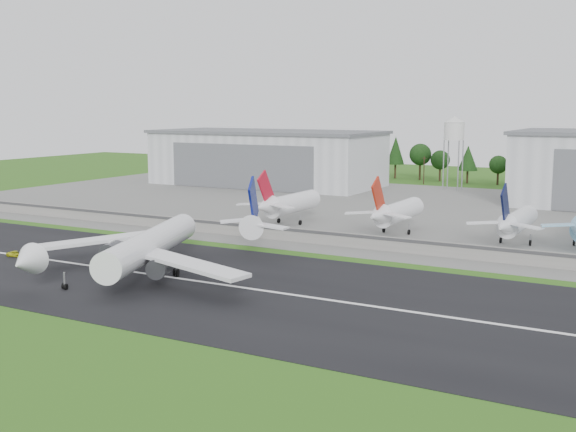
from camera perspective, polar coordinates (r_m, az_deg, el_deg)
The scene contains 14 objects.
ground at distance 130.42m, azimuth -8.64°, elevation -6.23°, with size 600.00×600.00×0.00m, color #265815.
runway at distance 138.18m, azimuth -6.10°, elevation -5.31°, with size 320.00×60.00×0.10m, color black.
runway_centerline at distance 138.17m, azimuth -6.10°, elevation -5.29°, with size 220.00×1.00×0.02m, color white.
apron at distance 235.06m, azimuth 9.53°, elevation 0.41°, with size 320.00×150.00×0.10m, color slate.
blast_fence at distance 175.62m, azimuth 2.38°, elevation -1.68°, with size 240.00×0.61×3.50m.
hangar_west at distance 308.49m, azimuth -1.70°, elevation 4.63°, with size 97.00×44.00×23.20m.
water_tower at distance 296.25m, azimuth 13.00°, elevation 6.75°, with size 8.40×8.40×29.40m.
utility_poles at distance 311.05m, azimuth 14.51°, elevation 2.24°, with size 230.00×3.00×12.00m, color black, non-canonical shape.
treeline at distance 325.51m, azimuth 15.18°, elevation 2.49°, with size 320.00×16.00×22.00m, color black, non-canonical shape.
main_airliner at distance 145.62m, azimuth -10.96°, elevation -2.75°, with size 53.79×57.46×18.17m.
ground_vehicle at distance 172.00m, azimuth -20.66°, elevation -2.82°, with size 2.09×4.52×1.26m, color #C4C717.
parked_jet_red_a at distance 203.36m, azimuth -0.09°, elevation 0.98°, with size 7.36×31.29×16.61m.
parked_jet_red_b at distance 189.88m, azimuth 8.42°, elevation 0.30°, with size 7.36×31.29×16.47m.
parked_jet_navy at distance 181.49m, azimuth 17.49°, elevation -0.44°, with size 7.36×31.29×16.33m.
Camera 1 is at (77.66, -99.35, 33.30)m, focal length 45.00 mm.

